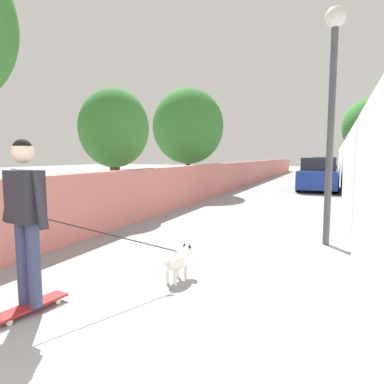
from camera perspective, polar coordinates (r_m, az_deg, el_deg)
name	(u,v)px	position (r m, az deg, el deg)	size (l,w,h in m)	color
ground_plane	(281,194)	(14.90, 14.76, -0.37)	(80.00, 80.00, 0.00)	gray
wall_left	(210,181)	(13.50, 2.98, 1.94)	(48.00, 0.30, 1.30)	#CC726B
fence_right	(349,171)	(12.68, 24.93, 3.23)	(48.00, 0.30, 2.24)	white
tree_left_mid	(114,129)	(10.08, -13.01, 10.28)	(1.99, 1.99, 3.54)	#473523
tree_right_far	(375,126)	(19.80, 28.45, 9.69)	(3.17, 3.17, 4.62)	#473523
tree_left_distant	(188,126)	(14.96, -0.67, 10.97)	(3.06, 3.06, 4.52)	#473523
lamp_post	(333,85)	(6.75, 22.57, 16.34)	(0.36, 0.36, 4.20)	#4C4C51
skateboard	(31,306)	(4.12, -25.48, -16.95)	(0.82, 0.30, 0.08)	maroon
person_skateboarder	(26,209)	(3.84, -26.19, -2.62)	(0.27, 0.72, 1.72)	#333859
dog	(177,260)	(4.54, -2.46, -11.36)	(1.75, 1.17, 1.06)	white
car_near	(319,175)	(17.24, 20.53, 2.69)	(4.16, 1.80, 1.54)	navy
car_far	(324,169)	(26.01, 21.36, 3.70)	(4.30, 1.80, 1.54)	black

